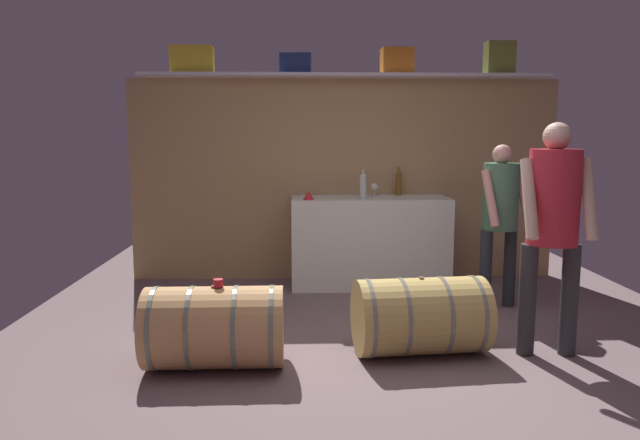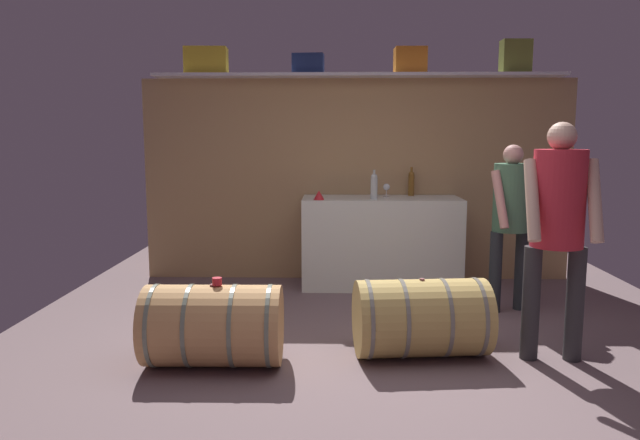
{
  "view_description": "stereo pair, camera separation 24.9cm",
  "coord_description": "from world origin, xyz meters",
  "px_view_note": "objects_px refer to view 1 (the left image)",
  "views": [
    {
      "loc": [
        -0.49,
        -4.04,
        1.57
      ],
      "look_at": [
        -0.34,
        0.16,
        0.98
      ],
      "focal_mm": 33.62,
      "sensor_mm": 36.0,
      "label": 1
    },
    {
      "loc": [
        -0.24,
        -4.04,
        1.57
      ],
      "look_at": [
        -0.34,
        0.16,
        0.98
      ],
      "focal_mm": 33.62,
      "sensor_mm": 36.0,
      "label": 2
    }
  ],
  "objects_px": {
    "work_cabinet": "(369,241)",
    "visitor_tasting": "(553,215)",
    "red_funnel": "(309,195)",
    "winemaker_pouring": "(501,209)",
    "toolcase_olive": "(499,58)",
    "toolcase_orange": "(397,61)",
    "wine_barrel_far": "(420,316)",
    "tasting_cup": "(218,283)",
    "toolcase_yellow": "(192,60)",
    "wine_bottle_amber": "(398,182)",
    "wine_glass": "(374,187)",
    "wine_bottle_clear": "(363,185)",
    "toolcase_navy": "(296,64)",
    "wine_barrel_near": "(215,327)"
  },
  "relations": [
    {
      "from": "toolcase_olive",
      "to": "wine_bottle_amber",
      "type": "distance_m",
      "value": 1.68
    },
    {
      "from": "toolcase_orange",
      "to": "winemaker_pouring",
      "type": "height_order",
      "value": "toolcase_orange"
    },
    {
      "from": "toolcase_yellow",
      "to": "wine_bottle_amber",
      "type": "bearing_deg",
      "value": -3.45
    },
    {
      "from": "work_cabinet",
      "to": "tasting_cup",
      "type": "bearing_deg",
      "value": -119.73
    },
    {
      "from": "wine_barrel_far",
      "to": "visitor_tasting",
      "type": "height_order",
      "value": "visitor_tasting"
    },
    {
      "from": "wine_glass",
      "to": "tasting_cup",
      "type": "distance_m",
      "value": 2.72
    },
    {
      "from": "red_funnel",
      "to": "winemaker_pouring",
      "type": "relative_size",
      "value": 0.07
    },
    {
      "from": "work_cabinet",
      "to": "visitor_tasting",
      "type": "height_order",
      "value": "visitor_tasting"
    },
    {
      "from": "toolcase_orange",
      "to": "wine_barrel_far",
      "type": "bearing_deg",
      "value": -94.86
    },
    {
      "from": "winemaker_pouring",
      "to": "visitor_tasting",
      "type": "xyz_separation_m",
      "value": [
        -0.03,
        -1.2,
        0.1
      ]
    },
    {
      "from": "toolcase_orange",
      "to": "visitor_tasting",
      "type": "relative_size",
      "value": 0.19
    },
    {
      "from": "wine_glass",
      "to": "tasting_cup",
      "type": "height_order",
      "value": "wine_glass"
    },
    {
      "from": "tasting_cup",
      "to": "work_cabinet",
      "type": "bearing_deg",
      "value": 60.27
    },
    {
      "from": "toolcase_yellow",
      "to": "wine_glass",
      "type": "distance_m",
      "value": 2.31
    },
    {
      "from": "toolcase_orange",
      "to": "winemaker_pouring",
      "type": "relative_size",
      "value": 0.22
    },
    {
      "from": "toolcase_navy",
      "to": "wine_glass",
      "type": "bearing_deg",
      "value": -6.08
    },
    {
      "from": "toolcase_yellow",
      "to": "visitor_tasting",
      "type": "distance_m",
      "value": 3.93
    },
    {
      "from": "toolcase_navy",
      "to": "wine_bottle_amber",
      "type": "relative_size",
      "value": 1.05
    },
    {
      "from": "work_cabinet",
      "to": "visitor_tasting",
      "type": "relative_size",
      "value": 0.98
    },
    {
      "from": "wine_barrel_far",
      "to": "tasting_cup",
      "type": "distance_m",
      "value": 1.47
    },
    {
      "from": "wine_bottle_amber",
      "to": "visitor_tasting",
      "type": "height_order",
      "value": "visitor_tasting"
    },
    {
      "from": "toolcase_olive",
      "to": "red_funnel",
      "type": "bearing_deg",
      "value": -168.71
    },
    {
      "from": "wine_bottle_amber",
      "to": "toolcase_orange",
      "type": "bearing_deg",
      "value": 158.66
    },
    {
      "from": "wine_glass",
      "to": "wine_barrel_far",
      "type": "bearing_deg",
      "value": -87.83
    },
    {
      "from": "toolcase_orange",
      "to": "toolcase_olive",
      "type": "distance_m",
      "value": 1.09
    },
    {
      "from": "wine_barrel_far",
      "to": "work_cabinet",
      "type": "bearing_deg",
      "value": 88.09
    },
    {
      "from": "toolcase_navy",
      "to": "tasting_cup",
      "type": "bearing_deg",
      "value": -97.68
    },
    {
      "from": "red_funnel",
      "to": "visitor_tasting",
      "type": "height_order",
      "value": "visitor_tasting"
    },
    {
      "from": "toolcase_navy",
      "to": "wine_glass",
      "type": "relative_size",
      "value": 2.31
    },
    {
      "from": "wine_bottle_clear",
      "to": "wine_barrel_far",
      "type": "relative_size",
      "value": 0.3
    },
    {
      "from": "wine_bottle_amber",
      "to": "winemaker_pouring",
      "type": "distance_m",
      "value": 1.34
    },
    {
      "from": "red_funnel",
      "to": "tasting_cup",
      "type": "height_order",
      "value": "red_funnel"
    },
    {
      "from": "toolcase_orange",
      "to": "wine_bottle_clear",
      "type": "relative_size",
      "value": 1.09
    },
    {
      "from": "work_cabinet",
      "to": "red_funnel",
      "type": "relative_size",
      "value": 14.82
    },
    {
      "from": "work_cabinet",
      "to": "tasting_cup",
      "type": "xyz_separation_m",
      "value": [
        -1.28,
        -2.24,
        0.12
      ]
    },
    {
      "from": "wine_barrel_far",
      "to": "red_funnel",
      "type": "bearing_deg",
      "value": 107.66
    },
    {
      "from": "wine_glass",
      "to": "wine_barrel_far",
      "type": "distance_m",
      "value": 2.24
    },
    {
      "from": "toolcase_navy",
      "to": "toolcase_olive",
      "type": "distance_m",
      "value": 2.15
    },
    {
      "from": "toolcase_orange",
      "to": "work_cabinet",
      "type": "relative_size",
      "value": 0.2
    },
    {
      "from": "toolcase_navy",
      "to": "work_cabinet",
      "type": "relative_size",
      "value": 0.2
    },
    {
      "from": "red_funnel",
      "to": "work_cabinet",
      "type": "bearing_deg",
      "value": 19.56
    },
    {
      "from": "toolcase_navy",
      "to": "tasting_cup",
      "type": "height_order",
      "value": "toolcase_navy"
    },
    {
      "from": "tasting_cup",
      "to": "visitor_tasting",
      "type": "distance_m",
      "value": 2.37
    },
    {
      "from": "red_funnel",
      "to": "winemaker_pouring",
      "type": "height_order",
      "value": "winemaker_pouring"
    },
    {
      "from": "toolcase_yellow",
      "to": "work_cabinet",
      "type": "xyz_separation_m",
      "value": [
        1.84,
        -0.23,
        -1.88
      ]
    },
    {
      "from": "toolcase_navy",
      "to": "wine_barrel_near",
      "type": "relative_size",
      "value": 0.34
    },
    {
      "from": "tasting_cup",
      "to": "wine_barrel_far",
      "type": "bearing_deg",
      "value": 8.64
    },
    {
      "from": "toolcase_orange",
      "to": "visitor_tasting",
      "type": "xyz_separation_m",
      "value": [
        0.75,
        -2.31,
        -1.32
      ]
    },
    {
      "from": "wine_glass",
      "to": "winemaker_pouring",
      "type": "height_order",
      "value": "winemaker_pouring"
    },
    {
      "from": "toolcase_orange",
      "to": "wine_glass",
      "type": "bearing_deg",
      "value": -149.09
    }
  ]
}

